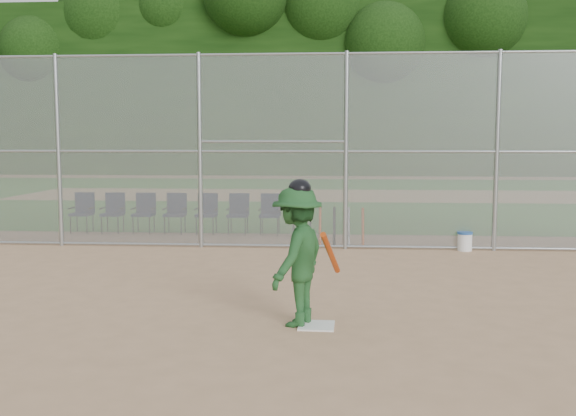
# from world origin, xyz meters

# --- Properties ---
(ground) EXTENTS (100.00, 100.00, 0.00)m
(ground) POSITION_xyz_m (0.00, 0.00, 0.00)
(ground) COLOR tan
(ground) RESTS_ON ground
(grass_strip) EXTENTS (100.00, 100.00, 0.00)m
(grass_strip) POSITION_xyz_m (0.00, 18.00, 0.01)
(grass_strip) COLOR #28661E
(grass_strip) RESTS_ON ground
(dirt_patch_far) EXTENTS (24.00, 24.00, 0.00)m
(dirt_patch_far) POSITION_xyz_m (0.00, 18.00, 0.01)
(dirt_patch_far) COLOR tan
(dirt_patch_far) RESTS_ON ground
(backstop_fence) EXTENTS (16.09, 0.09, 4.00)m
(backstop_fence) POSITION_xyz_m (0.00, 5.00, 2.07)
(backstop_fence) COLOR gray
(backstop_fence) RESTS_ON ground
(treeline) EXTENTS (81.00, 60.00, 11.00)m
(treeline) POSITION_xyz_m (0.00, 20.00, 5.50)
(treeline) COLOR black
(treeline) RESTS_ON ground
(home_plate) EXTENTS (0.44, 0.44, 0.02)m
(home_plate) POSITION_xyz_m (0.56, -0.59, 0.01)
(home_plate) COLOR white
(home_plate) RESTS_ON ground
(batter_at_plate) EXTENTS (1.01, 1.37, 1.77)m
(batter_at_plate) POSITION_xyz_m (0.33, -0.53, 0.86)
(batter_at_plate) COLOR #1E4B22
(batter_at_plate) RESTS_ON ground
(water_cooler) EXTENTS (0.30, 0.30, 0.38)m
(water_cooler) POSITION_xyz_m (3.41, 4.95, 0.19)
(water_cooler) COLOR white
(water_cooler) RESTS_ON ground
(spare_bats) EXTENTS (0.96, 0.38, 0.83)m
(spare_bats) POSITION_xyz_m (0.92, 5.32, 0.41)
(spare_bats) COLOR #D84C14
(spare_bats) RESTS_ON ground
(chair_0) EXTENTS (0.54, 0.52, 0.96)m
(chair_0) POSITION_xyz_m (-5.32, 6.89, 0.48)
(chair_0) COLOR #0F1C39
(chair_0) RESTS_ON ground
(chair_1) EXTENTS (0.54, 0.52, 0.96)m
(chair_1) POSITION_xyz_m (-4.56, 6.89, 0.48)
(chair_1) COLOR #0F1C39
(chair_1) RESTS_ON ground
(chair_2) EXTENTS (0.54, 0.52, 0.96)m
(chair_2) POSITION_xyz_m (-3.79, 6.89, 0.48)
(chair_2) COLOR #0F1C39
(chair_2) RESTS_ON ground
(chair_3) EXTENTS (0.54, 0.52, 0.96)m
(chair_3) POSITION_xyz_m (-3.03, 6.89, 0.48)
(chair_3) COLOR #0F1C39
(chair_3) RESTS_ON ground
(chair_4) EXTENTS (0.54, 0.52, 0.96)m
(chair_4) POSITION_xyz_m (-2.27, 6.89, 0.48)
(chair_4) COLOR #0F1C39
(chair_4) RESTS_ON ground
(chair_5) EXTENTS (0.54, 0.52, 0.96)m
(chair_5) POSITION_xyz_m (-1.51, 6.89, 0.48)
(chair_5) COLOR #0F1C39
(chair_5) RESTS_ON ground
(chair_6) EXTENTS (0.54, 0.52, 0.96)m
(chair_6) POSITION_xyz_m (-0.74, 6.89, 0.48)
(chair_6) COLOR #0F1C39
(chair_6) RESTS_ON ground
(chair_7) EXTENTS (0.54, 0.52, 0.96)m
(chair_7) POSITION_xyz_m (0.02, 6.89, 0.48)
(chair_7) COLOR #0F1C39
(chair_7) RESTS_ON ground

